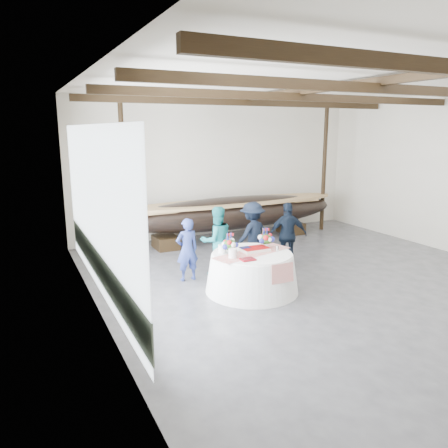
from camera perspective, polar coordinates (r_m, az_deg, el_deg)
name	(u,v)px	position (r m, az deg, el deg)	size (l,w,h in m)	color
floor	(333,288)	(10.28, 14.06, -8.08)	(10.00, 12.00, 0.01)	#3D3D42
wall_back	(219,167)	(14.78, -0.62, 7.40)	(10.00, 0.02, 4.50)	silver
wall_left	(103,207)	(7.53, -15.58, 2.18)	(0.02, 12.00, 4.50)	silver
ceiling	(345,80)	(9.71, 15.51, 17.71)	(10.00, 12.00, 0.01)	white
pavilion_structure	(318,107)	(10.31, 12.21, 14.75)	(9.80, 11.76, 4.50)	black
open_bay	(96,220)	(8.58, -16.33, 0.46)	(0.03, 7.00, 3.20)	silver
longboat_display	(233,213)	(13.92, 1.14, 1.49)	(7.53, 1.51, 1.41)	black
banquet_table	(252,272)	(9.66, 3.66, -6.29)	(2.05, 2.05, 0.88)	white
tabletop_items	(247,245)	(9.59, 3.08, -2.77)	(1.97, 1.05, 0.40)	red
guest_woman_blue	(187,250)	(10.28, -4.84, -3.35)	(0.55, 0.36, 1.50)	navy
guest_woman_teal	(217,241)	(10.65, -0.97, -2.19)	(0.82, 0.64, 1.70)	teal
guest_man_left	(252,235)	(11.20, 3.72, -1.45)	(1.11, 0.64, 1.71)	black
guest_man_right	(288,235)	(11.34, 8.33, -1.43)	(0.99, 0.41, 1.70)	black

